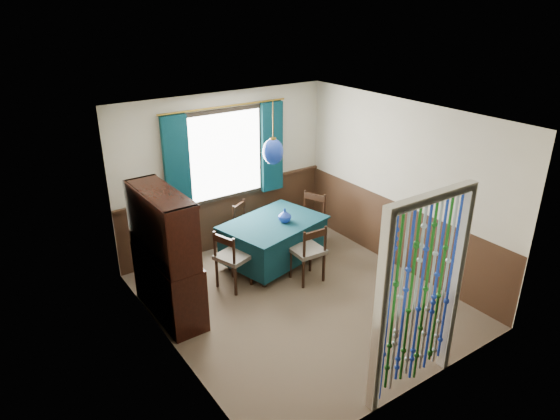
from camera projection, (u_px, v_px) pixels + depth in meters
floor at (300, 300)px, 6.76m from camera, size 4.00×4.00×0.00m
ceiling at (303, 117)px, 5.77m from camera, size 4.00×4.00×0.00m
wall_back at (225, 173)px, 7.78m from camera, size 3.60×0.00×3.60m
wall_front at (427, 286)px, 4.75m from camera, size 3.60×0.00×3.60m
wall_left at (166, 254)px, 5.33m from camera, size 0.00×4.00×4.00m
wall_right at (401, 187)px, 7.20m from camera, size 0.00×4.00×4.00m
wainscot_back at (227, 217)px, 8.06m from camera, size 3.60×0.00×3.60m
wainscot_front at (417, 348)px, 5.05m from camera, size 3.60×0.00×3.60m
wainscot_left at (173, 312)px, 5.63m from camera, size 0.00×4.00×4.00m
wainscot_right at (396, 234)px, 7.48m from camera, size 0.00×4.00×4.00m
window at (225, 155)px, 7.62m from camera, size 1.32×0.12×1.42m
doorway at (419, 301)px, 4.87m from camera, size 1.16×0.12×2.18m
dining_table at (274, 239)px, 7.52m from camera, size 1.66×1.33×0.70m
chair_near at (308, 251)px, 7.04m from camera, size 0.45×0.43×0.87m
chair_far at (247, 226)px, 7.90m from camera, size 0.54×0.53×0.81m
chair_left at (232, 258)px, 6.88m from camera, size 0.53×0.54×0.87m
chair_right at (310, 219)px, 8.04m from camera, size 0.56×0.57×0.89m
sideboard at (167, 273)px, 6.25m from camera, size 0.47×1.30×1.68m
pendant_lamp at (273, 151)px, 6.98m from camera, size 0.30×0.30×0.90m
vase_table at (285, 216)px, 7.36m from camera, size 0.24×0.24×0.19m
bowl_shelf at (176, 237)px, 5.86m from camera, size 0.26×0.26×0.05m
vase_sideboard at (162, 240)px, 6.31m from camera, size 0.22×0.22×0.20m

